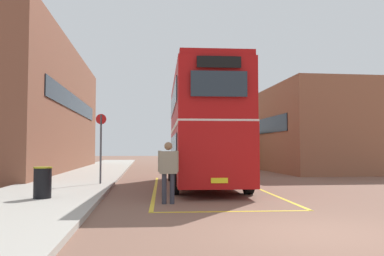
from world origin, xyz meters
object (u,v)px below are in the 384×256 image
object	(u,v)px
litter_bin	(43,182)
single_deck_bus	(214,148)
double_decker_bus	(203,127)
pedestrian_boarding	(168,168)
bus_stop_sign	(101,142)

from	to	relation	value
litter_bin	single_deck_bus	bearing A→B (deg)	68.40
double_decker_bus	litter_bin	distance (m)	7.41
single_deck_bus	pedestrian_boarding	size ratio (longest dim) A/B	5.60
bus_stop_sign	litter_bin	bearing A→B (deg)	-103.25
pedestrian_boarding	bus_stop_sign	distance (m)	6.08
double_decker_bus	pedestrian_boarding	distance (m)	5.74
double_decker_bus	single_deck_bus	bearing A→B (deg)	78.48
pedestrian_boarding	litter_bin	bearing A→B (deg)	170.33
litter_bin	bus_stop_sign	world-z (taller)	bus_stop_sign
pedestrian_boarding	litter_bin	xyz separation A→B (m)	(-3.67, 0.63, -0.45)
pedestrian_boarding	litter_bin	size ratio (longest dim) A/B	1.94
litter_bin	bus_stop_sign	size ratio (longest dim) A/B	0.31
bus_stop_sign	single_deck_bus	bearing A→B (deg)	66.38
single_deck_bus	pedestrian_boarding	distance (m)	24.84
pedestrian_boarding	bus_stop_sign	xyz separation A→B (m)	(-2.53, 5.47, 0.84)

